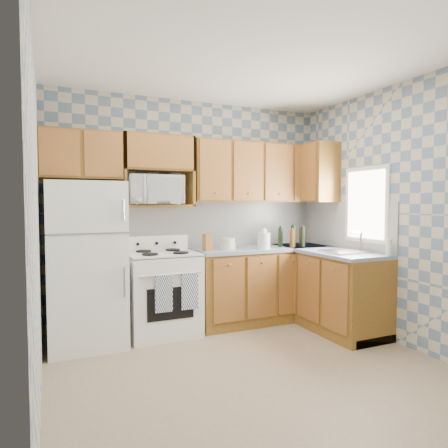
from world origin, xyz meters
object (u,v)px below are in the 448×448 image
(microwave, at_px, (154,190))
(stove_body, at_px, (162,294))
(refrigerator, at_px, (86,264))
(electric_kettle, at_px, (264,241))

(microwave, bearing_deg, stove_body, -63.58)
(refrigerator, bearing_deg, stove_body, 1.78)
(refrigerator, xyz_separation_m, microwave, (0.75, 0.13, 0.77))
(stove_body, bearing_deg, microwave, 119.24)
(refrigerator, distance_m, microwave, 1.08)
(stove_body, bearing_deg, electric_kettle, -7.38)
(microwave, relative_size, electric_kettle, 3.07)
(electric_kettle, bearing_deg, microwave, 168.32)
(refrigerator, relative_size, electric_kettle, 8.72)
(microwave, height_order, electric_kettle, microwave)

